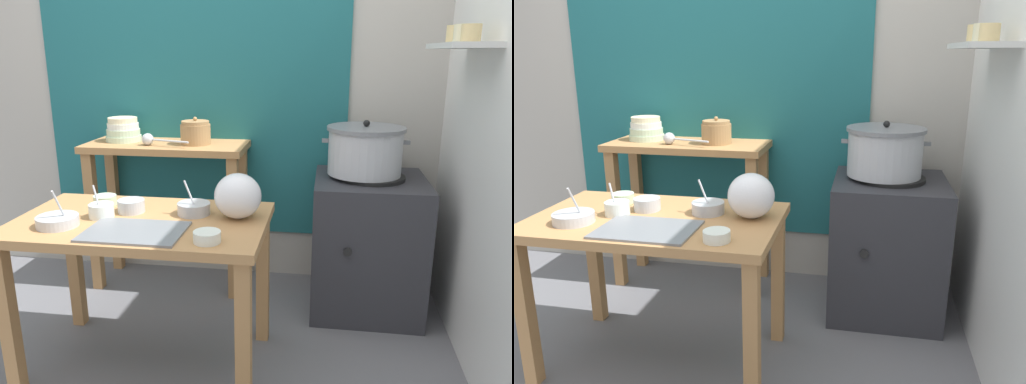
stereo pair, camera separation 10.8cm
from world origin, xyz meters
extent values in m
plane|color=slate|center=(0.00, 0.00, 0.00)|extent=(9.00, 9.00, 0.00)
cube|color=#B2ADA3|center=(0.10, 1.10, 1.30)|extent=(4.40, 0.10, 2.60)
cube|color=#1E6066|center=(-0.15, 1.04, 1.35)|extent=(1.90, 0.02, 2.10)
cube|color=silver|center=(1.25, 0.40, 1.45)|extent=(0.20, 0.56, 0.02)
cylinder|color=#E5C684|center=(1.25, 0.26, 1.50)|extent=(0.08, 0.08, 0.07)
cylinder|color=beige|center=(1.25, 0.38, 1.50)|extent=(0.08, 0.08, 0.08)
cylinder|color=#E5C684|center=(1.25, 0.53, 1.50)|extent=(0.08, 0.08, 0.08)
cube|color=#B27F4C|center=(-0.11, -0.02, 0.70)|extent=(1.10, 0.66, 0.04)
cube|color=#B27F4C|center=(-0.61, -0.30, 0.34)|extent=(0.06, 0.06, 0.68)
cube|color=#B27F4C|center=(0.39, -0.30, 0.34)|extent=(0.06, 0.06, 0.68)
cube|color=#B27F4C|center=(-0.61, 0.26, 0.34)|extent=(0.06, 0.06, 0.68)
cube|color=#B27F4C|center=(0.39, 0.26, 0.34)|extent=(0.06, 0.06, 0.68)
cube|color=#B27F4C|center=(-0.27, 0.83, 0.88)|extent=(0.96, 0.40, 0.04)
cube|color=#B27F4C|center=(-0.70, 0.68, 0.43)|extent=(0.06, 0.06, 0.86)
cube|color=#B27F4C|center=(0.16, 0.68, 0.43)|extent=(0.06, 0.06, 0.86)
cube|color=#B27F4C|center=(-0.70, 0.98, 0.43)|extent=(0.06, 0.06, 0.86)
cube|color=#B27F4C|center=(0.16, 0.98, 0.43)|extent=(0.06, 0.06, 0.86)
cube|color=#2D2D33|center=(0.93, 0.70, 0.38)|extent=(0.60, 0.60, 0.76)
cylinder|color=black|center=(0.93, 0.70, 0.77)|extent=(0.36, 0.36, 0.02)
cylinder|color=black|center=(0.81, 0.40, 0.45)|extent=(0.04, 0.02, 0.04)
cylinder|color=#B7BABF|center=(0.89, 0.72, 0.90)|extent=(0.39, 0.39, 0.24)
cylinder|color=slate|center=(0.89, 0.72, 1.03)|extent=(0.42, 0.42, 0.02)
sphere|color=black|center=(0.89, 0.72, 1.06)|extent=(0.04, 0.04, 0.04)
cube|color=slate|center=(0.67, 0.72, 0.96)|extent=(0.04, 0.02, 0.02)
cube|color=slate|center=(1.10, 0.72, 0.96)|extent=(0.04, 0.02, 0.02)
cylinder|color=#A37A4C|center=(-0.08, 0.83, 0.96)|extent=(0.18, 0.18, 0.12)
cylinder|color=#A37A4C|center=(-0.08, 0.83, 1.03)|extent=(0.16, 0.16, 0.02)
sphere|color=#A37A4C|center=(-0.08, 0.83, 1.05)|extent=(0.02, 0.02, 0.02)
cylinder|color=#B7D1AD|center=(-0.55, 0.87, 0.92)|extent=(0.21, 0.21, 0.03)
cylinder|color=#B7D1AD|center=(-0.55, 0.87, 0.95)|extent=(0.20, 0.20, 0.04)
cylinder|color=silver|center=(-0.55, 0.87, 0.99)|extent=(0.19, 0.19, 0.04)
cylinder|color=beige|center=(-0.55, 0.87, 1.03)|extent=(0.17, 0.17, 0.03)
sphere|color=#B7BABF|center=(-0.35, 0.75, 0.94)|extent=(0.07, 0.07, 0.07)
cylinder|color=#B7BABF|center=(-0.20, 0.71, 0.94)|extent=(0.23, 0.07, 0.01)
cube|color=slate|center=(-0.07, -0.19, 0.72)|extent=(0.40, 0.28, 0.01)
ellipsoid|color=white|center=(0.31, 0.06, 0.82)|extent=(0.21, 0.20, 0.20)
cylinder|color=#B7BABF|center=(-0.19, 0.07, 0.75)|extent=(0.12, 0.12, 0.06)
cylinder|color=#BFB28C|center=(-0.19, 0.07, 0.77)|extent=(0.10, 0.10, 0.01)
cylinder|color=silver|center=(0.25, -0.24, 0.74)|extent=(0.11, 0.11, 0.04)
cylinder|color=#BFB28C|center=(0.25, -0.24, 0.76)|extent=(0.09, 0.09, 0.01)
cylinder|color=#B7BABF|center=(0.10, 0.08, 0.75)|extent=(0.15, 0.15, 0.05)
cylinder|color=#337238|center=(0.10, 0.08, 0.77)|extent=(0.13, 0.13, 0.01)
cylinder|color=#B7BABF|center=(0.10, 0.06, 0.80)|extent=(0.08, 0.03, 0.16)
cylinder|color=#B7BABF|center=(-0.42, -0.16, 0.74)|extent=(0.17, 0.17, 0.04)
cylinder|color=maroon|center=(-0.42, -0.16, 0.76)|extent=(0.15, 0.15, 0.01)
cylinder|color=#B7BABF|center=(-0.40, -0.16, 0.80)|extent=(0.03, 0.08, 0.16)
cylinder|color=silver|center=(-0.29, -0.02, 0.75)|extent=(0.11, 0.11, 0.06)
cylinder|color=beige|center=(-0.29, -0.02, 0.78)|extent=(0.09, 0.09, 0.01)
cylinder|color=#B7BABF|center=(-0.29, -0.03, 0.79)|extent=(0.06, 0.04, 0.14)
cylinder|color=#B7D1AD|center=(-0.35, 0.16, 0.74)|extent=(0.11, 0.11, 0.05)
cylinder|color=#BFB28C|center=(-0.35, 0.16, 0.76)|extent=(0.09, 0.09, 0.01)
camera|label=1|loc=(0.69, -1.95, 1.42)|focal=34.45mm
camera|label=2|loc=(0.80, -1.93, 1.42)|focal=34.45mm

